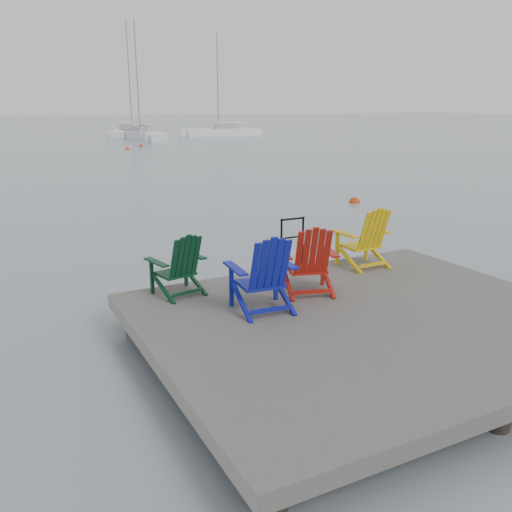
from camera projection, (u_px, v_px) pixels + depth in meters
name	position (u px, v px, depth m)	size (l,w,h in m)	color
ground	(365.00, 348.00, 7.60)	(400.00, 400.00, 0.00)	slate
dock	(367.00, 325.00, 7.50)	(6.00, 5.00, 1.40)	#292624
handrail	(292.00, 238.00, 9.53)	(0.48, 0.04, 0.90)	black
chair_green	(179.00, 264.00, 8.14)	(0.87, 0.82, 0.96)	black
chair_blue	(264.00, 273.00, 7.46)	(0.94, 0.87, 1.11)	navy
chair_red	(309.00, 259.00, 8.19)	(1.01, 0.96, 1.07)	#9C150B
chair_yellow	(365.00, 237.00, 9.55)	(0.88, 0.81, 1.08)	gold
sailboat_near	(142.00, 136.00, 55.04)	(2.76, 8.63, 11.73)	silver
sailboat_mid	(131.00, 133.00, 60.99)	(6.71, 9.06, 12.51)	white
sailboat_far	(222.00, 133.00, 60.73)	(8.20, 3.35, 11.06)	white
buoy_a	(354.00, 202.00, 19.04)	(0.39, 0.39, 0.39)	#BA2F0A
buoy_c	(127.00, 149.00, 42.27)	(0.36, 0.36, 0.36)	#F1340E
buoy_d	(141.00, 146.00, 45.39)	(0.34, 0.34, 0.34)	red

